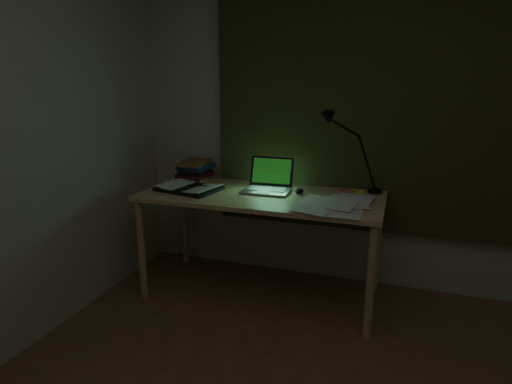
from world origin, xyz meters
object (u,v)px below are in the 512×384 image
(desk, at_px, (261,245))
(open_textbook, at_px, (189,188))
(book_stack, at_px, (195,170))
(loose_papers, at_px, (334,204))
(laptop, at_px, (266,176))
(desk_lamp, at_px, (378,155))

(desk, distance_m, open_textbook, 0.68)
(book_stack, distance_m, loose_papers, 1.22)
(desk, distance_m, laptop, 0.51)
(laptop, distance_m, loose_papers, 0.57)
(desk, bearing_deg, desk_lamp, 21.25)
(desk, height_order, desk_lamp, desk_lamp)
(desk, height_order, loose_papers, loose_papers)
(laptop, xyz_separation_m, book_stack, (-0.65, 0.16, -0.04))
(laptop, relative_size, book_stack, 1.47)
(laptop, height_order, open_textbook, laptop)
(book_stack, bearing_deg, open_textbook, -72.01)
(open_textbook, bearing_deg, loose_papers, 7.79)
(laptop, xyz_separation_m, desk_lamp, (0.75, 0.23, 0.16))
(open_textbook, distance_m, loose_papers, 1.07)
(desk, bearing_deg, open_textbook, -172.60)
(loose_papers, bearing_deg, desk, 166.03)
(open_textbook, xyz_separation_m, book_stack, (-0.09, 0.29, 0.07))
(laptop, distance_m, book_stack, 0.67)
(book_stack, bearing_deg, laptop, -13.57)
(laptop, bearing_deg, desk_lamp, 15.51)
(laptop, relative_size, open_textbook, 0.88)
(desk, bearing_deg, loose_papers, -13.97)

